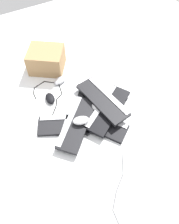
# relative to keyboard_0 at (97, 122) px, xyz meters

# --- Properties ---
(ground_plane) EXTENTS (3.20, 3.20, 0.00)m
(ground_plane) POSITION_rel_keyboard_0_xyz_m (-0.06, 0.00, -0.01)
(ground_plane) COLOR white
(keyboard_0) EXTENTS (0.45, 0.37, 0.03)m
(keyboard_0) POSITION_rel_keyboard_0_xyz_m (0.00, 0.00, 0.00)
(keyboard_0) COLOR black
(keyboard_0) RESTS_ON ground
(keyboard_1) EXTENTS (0.28, 0.46, 0.03)m
(keyboard_1) POSITION_rel_keyboard_0_xyz_m (-0.08, 0.08, 0.00)
(keyboard_1) COLOR black
(keyboard_1) RESTS_ON ground
(keyboard_2) EXTENTS (0.46, 0.21, 0.03)m
(keyboard_2) POSITION_rel_keyboard_0_xyz_m (-0.15, 0.09, 0.00)
(keyboard_2) COLOR black
(keyboard_2) RESTS_ON ground
(keyboard_3) EXTENTS (0.43, 0.40, 0.03)m
(keyboard_3) POSITION_rel_keyboard_0_xyz_m (-0.14, -0.08, 0.00)
(keyboard_3) COLOR #232326
(keyboard_3) RESTS_ON ground
(keyboard_4) EXTENTS (0.32, 0.46, 0.03)m
(keyboard_4) POSITION_rel_keyboard_0_xyz_m (-0.07, -0.17, 0.00)
(keyboard_4) COLOR black
(keyboard_4) RESTS_ON ground
(keyboard_5) EXTENTS (0.36, 0.45, 0.03)m
(keyboard_5) POSITION_rel_keyboard_0_xyz_m (-0.04, 0.11, 0.03)
(keyboard_5) COLOR black
(keyboard_5) RESTS_ON keyboard_1
(keyboard_6) EXTENTS (0.41, 0.42, 0.03)m
(keyboard_6) POSITION_rel_keyboard_0_xyz_m (-0.04, -0.13, 0.03)
(keyboard_6) COLOR black
(keyboard_6) RESTS_ON keyboard_4
(keyboard_7) EXTENTS (0.46, 0.22, 0.03)m
(keyboard_7) POSITION_rel_keyboard_0_xyz_m (-0.11, 0.11, 0.06)
(keyboard_7) COLOR black
(keyboard_7) RESTS_ON keyboard_5
(mouse_0) EXTENTS (0.10, 0.12, 0.04)m
(mouse_0) POSITION_rel_keyboard_0_xyz_m (-0.48, -0.06, 0.01)
(mouse_0) COLOR #B7B7BC
(mouse_0) RESTS_ON ground
(mouse_1) EXTENTS (0.09, 0.12, 0.04)m
(mouse_1) POSITION_rel_keyboard_0_xyz_m (-0.03, -0.11, 0.07)
(mouse_1) COLOR silver
(mouse_1) RESTS_ON keyboard_6
(mouse_2) EXTENTS (0.12, 0.08, 0.04)m
(mouse_2) POSITION_rel_keyboard_0_xyz_m (-0.35, -0.21, 0.01)
(mouse_2) COLOR black
(mouse_2) RESTS_ON ground
(mouse_3) EXTENTS (0.12, 0.13, 0.04)m
(mouse_3) POSITION_rel_keyboard_0_xyz_m (-0.11, 0.06, 0.04)
(mouse_3) COLOR silver
(mouse_3) RESTS_ON keyboard_2
(cable_0) EXTENTS (0.58, 0.25, 0.01)m
(cable_0) POSITION_rel_keyboard_0_xyz_m (0.56, -0.13, -0.01)
(cable_0) COLOR #59595B
(cable_0) RESTS_ON ground
(cable_1) EXTENTS (0.43, 0.30, 0.01)m
(cable_1) POSITION_rel_keyboard_0_xyz_m (-0.37, -0.21, -0.01)
(cable_1) COLOR black
(cable_1) RESTS_ON ground
(cardboard_box) EXTENTS (0.35, 0.36, 0.18)m
(cardboard_box) POSITION_rel_keyboard_0_xyz_m (-0.68, -0.09, 0.08)
(cardboard_box) COLOR #9E774C
(cardboard_box) RESTS_ON ground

